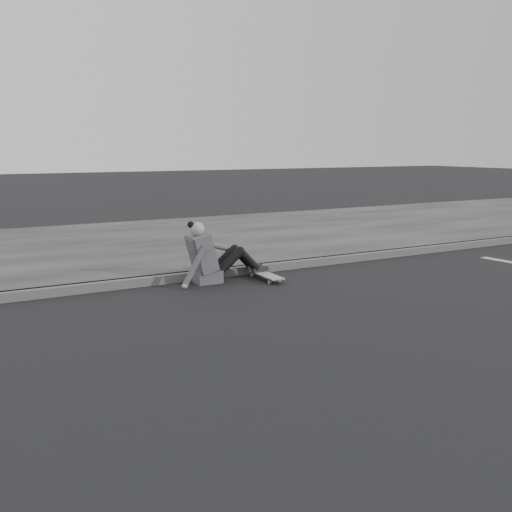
{
  "coord_description": "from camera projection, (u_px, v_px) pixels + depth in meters",
  "views": [
    {
      "loc": [
        -5.45,
        -4.86,
        1.87
      ],
      "look_at": [
        -2.05,
        1.44,
        0.5
      ],
      "focal_mm": 40.0,
      "sensor_mm": 36.0,
      "label": 1
    }
  ],
  "objects": [
    {
      "name": "skateboard",
      "position": [
        265.0,
        275.0,
        8.17
      ],
      "size": [
        0.2,
        0.78,
        0.09
      ],
      "color": "gray",
      "rests_on": "ground"
    },
    {
      "name": "curb",
      "position": [
        333.0,
        260.0,
        9.31
      ],
      "size": [
        24.0,
        0.16,
        0.12
      ],
      "primitive_type": "cube",
      "color": "#515151",
      "rests_on": "ground"
    },
    {
      "name": "sidewalk",
      "position": [
        248.0,
        235.0,
        11.92
      ],
      "size": [
        24.0,
        6.0,
        0.12
      ],
      "primitive_type": "cube",
      "color": "#373737",
      "rests_on": "ground"
    },
    {
      "name": "seated_woman",
      "position": [
        211.0,
        257.0,
        7.99
      ],
      "size": [
        1.38,
        0.46,
        0.88
      ],
      "color": "#4B4B4D",
      "rests_on": "ground"
    },
    {
      "name": "ground",
      "position": [
        456.0,
        300.0,
        7.09
      ],
      "size": [
        80.0,
        80.0,
        0.0
      ],
      "primitive_type": "plane",
      "color": "black",
      "rests_on": "ground"
    }
  ]
}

